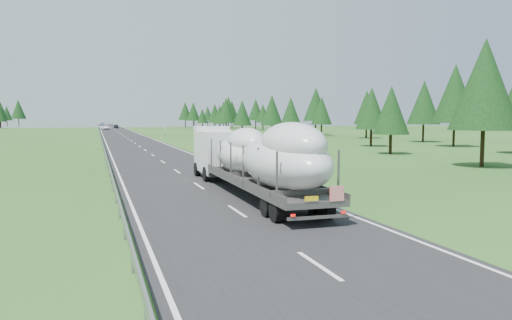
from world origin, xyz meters
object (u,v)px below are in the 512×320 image
object	(u,v)px
distant_van	(105,127)
highway_sign	(165,130)
boat_truck	(254,156)
distant_car_blue	(102,124)
distant_car_dark	(116,126)

from	to	relation	value
distant_van	highway_sign	bearing A→B (deg)	-87.90
boat_truck	distant_car_blue	xyz separation A→B (m)	(-5.01, 238.16, -1.47)
boat_truck	distant_van	world-z (taller)	boat_truck
highway_sign	distant_car_blue	world-z (taller)	highway_sign
boat_truck	distant_car_blue	bearing A→B (deg)	91.21
distant_van	distant_car_blue	size ratio (longest dim) A/B	1.28
distant_van	distant_car_blue	xyz separation A→B (m)	(0.28, 83.57, -0.06)
boat_truck	distant_car_dark	world-z (taller)	boat_truck
highway_sign	distant_van	distance (m)	79.35
highway_sign	distant_van	xyz separation A→B (m)	(-10.36, 78.66, -0.95)
highway_sign	distant_car_dark	bearing A→B (deg)	93.30
highway_sign	distant_car_dark	world-z (taller)	highway_sign
highway_sign	distant_car_blue	distance (m)	162.55
boat_truck	distant_car_blue	distance (m)	238.22
highway_sign	distant_car_dark	distance (m)	99.90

